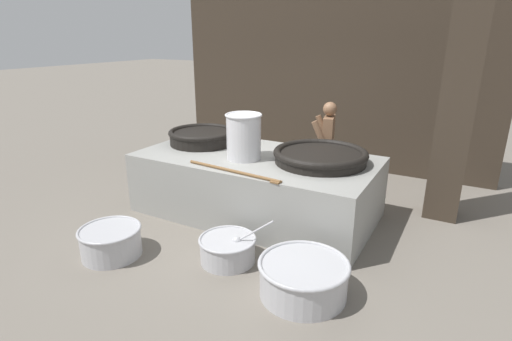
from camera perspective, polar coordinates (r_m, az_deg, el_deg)
The scene contains 12 objects.
ground_plane at distance 6.21m, azimuth 0.00°, elevation -5.96°, with size 60.00×60.00×0.00m, color slate.
back_wall at distance 8.39m, azimuth 10.22°, elevation 13.80°, with size 6.55×0.24×3.81m, color #382D23.
support_pillar at distance 6.24m, azimuth 27.18°, elevation 10.40°, with size 0.46×0.46×3.81m, color #382D23.
hearth_platform at distance 6.03m, azimuth 0.00°, elevation -2.04°, with size 3.49×1.79×0.91m.
giant_wok_near at distance 6.59m, azimuth -7.72°, elevation 4.89°, with size 1.08×1.08×0.24m.
giant_wok_far at distance 5.63m, azimuth 9.18°, elevation 2.10°, with size 1.31×1.31×0.19m.
stock_pot at distance 5.68m, azimuth -1.76°, elevation 4.97°, with size 0.53×0.53×0.65m.
stirring_paddle at distance 5.15m, azimuth -2.84°, elevation -0.19°, with size 1.45×0.20×0.04m.
cook at distance 6.66m, azimuth 10.14°, elevation 3.39°, with size 0.45×0.63×1.60m.
prep_bowl_vegetables at distance 4.90m, azimuth -4.05°, elevation -11.01°, with size 0.88×0.70×0.59m.
prep_bowl_meat at distance 5.30m, azimuth -20.04°, elevation -9.36°, with size 0.76×0.76×0.37m.
prep_bowl_extra at distance 4.33m, azimuth 6.78°, elevation -14.83°, with size 0.96×0.96×0.39m.
Camera 1 is at (2.74, -4.93, 2.61)m, focal length 28.00 mm.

